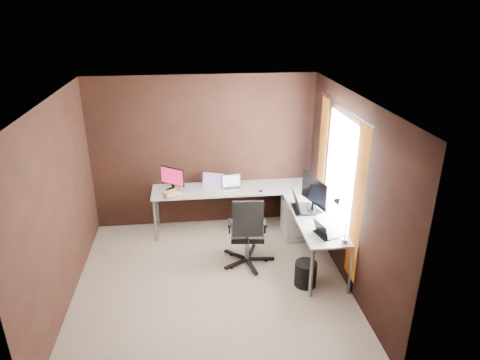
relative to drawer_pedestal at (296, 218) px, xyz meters
name	(u,v)px	position (x,y,z in m)	size (l,w,h in m)	color
room	(236,194)	(-1.09, -1.08, 0.98)	(3.60, 3.60, 2.50)	#C2AE96
desk	(262,202)	(-0.59, -0.11, 0.38)	(2.65, 2.25, 0.73)	white
drawer_pedestal	(296,218)	(0.00, 0.00, 0.00)	(0.42, 0.50, 0.60)	white
monitor_left	(172,178)	(-1.94, 0.37, 0.65)	(0.37, 0.28, 0.39)	black
monitor_right	(314,193)	(0.08, -0.60, 0.72)	(0.23, 0.61, 0.51)	black
laptop_white	(212,186)	(-1.32, 0.37, 0.48)	(0.42, 0.36, 0.24)	white
laptop_silver	(232,186)	(-1.01, 0.32, 0.48)	(0.35, 0.27, 0.22)	silver
laptop_black_big	(301,206)	(-0.09, -0.54, 0.49)	(0.31, 0.43, 0.27)	black
laptop_black_small	(324,232)	(0.02, -1.29, 0.47)	(0.28, 0.34, 0.20)	black
book_stack	(172,194)	(-1.96, 0.15, 0.47)	(0.29, 0.27, 0.08)	#937F4F
mouse_left	(178,193)	(-1.87, 0.21, 0.45)	(0.09, 0.06, 0.04)	black
mouse_corner	(261,191)	(-0.56, 0.15, 0.44)	(0.07, 0.05, 0.03)	black
desk_lamp	(340,215)	(0.16, -1.44, 0.79)	(0.19, 0.22, 0.57)	slate
office_chair	(247,244)	(-0.89, -0.71, 0.01)	(0.60, 0.60, 1.07)	black
wastebasket	(306,274)	(-0.19, -1.31, -0.13)	(0.29, 0.29, 0.34)	black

